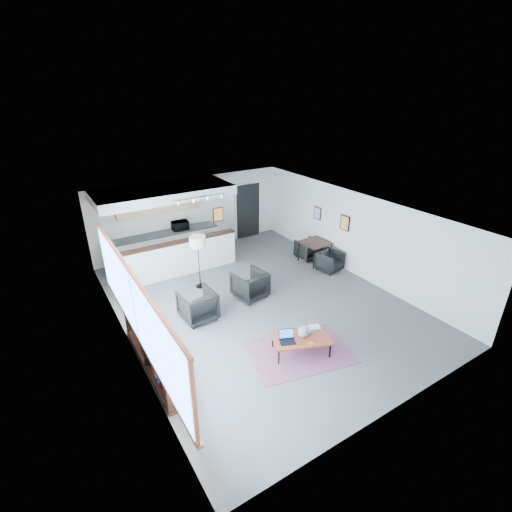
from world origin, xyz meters
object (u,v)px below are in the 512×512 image
ceramic_pot (304,332)px  floor_lamp (198,243)px  laptop (287,337)px  dining_chair_far (308,250)px  armchair_right (250,283)px  armchair_left (198,304)px  book_stack (314,328)px  coffee_table (301,339)px  dining_table (315,244)px  dining_chair_near (330,262)px  microwave (180,225)px

ceramic_pot → floor_lamp: bearing=100.3°
laptop → ceramic_pot: (0.39, -0.09, 0.06)m
dining_chair_far → floor_lamp: bearing=-3.1°
laptop → armchair_right: size_ratio=0.49×
ceramic_pot → armchair_left: armchair_left is taller
book_stack → floor_lamp: size_ratio=0.23×
coffee_table → dining_table: (3.34, 3.49, 0.28)m
armchair_right → book_stack: bearing=83.2°
dining_table → dining_chair_near: 0.83m
dining_chair_far → microwave: bearing=-37.7°
laptop → dining_table: 5.00m
book_stack → armchair_left: (-1.83, 2.38, -0.02)m
book_stack → dining_chair_near: bearing=42.5°
book_stack → dining_chair_far: bearing=52.4°
floor_lamp → armchair_left: bearing=-116.0°
armchair_left → dining_table: (4.73, 1.03, 0.23)m
armchair_left → dining_table: bearing=-170.9°
coffee_table → microwave: bearing=113.1°
armchair_right → ceramic_pot: bearing=75.2°
coffee_table → armchair_right: bearing=104.7°
coffee_table → armchair_left: (-1.39, 2.46, 0.05)m
ceramic_pot → book_stack: bearing=11.0°
dining_table → dining_chair_far: 0.50m
dining_chair_far → ceramic_pot: bearing=48.0°
book_stack → dining_chair_far: (2.91, 3.78, -0.14)m
ceramic_pot → dining_chair_far: (3.28, 3.85, -0.23)m
laptop → armchair_left: armchair_left is taller
dining_chair_near → dining_chair_far: 1.11m
laptop → ceramic_pot: bearing=9.3°
coffee_table → microwave: (-0.23, 6.46, 0.74)m
ceramic_pot → dining_table: size_ratio=0.30×
floor_lamp → dining_chair_near: 4.32m
microwave → ceramic_pot: bearing=-85.6°
dining_table → ceramic_pot: bearing=-133.2°
dining_chair_far → microwave: size_ratio=1.15×
armchair_left → dining_chair_far: bearing=-166.8°
floor_lamp → microwave: bearing=80.2°
laptop → coffee_table: bearing=6.1°
floor_lamp → microwave: floor_lamp is taller
floor_lamp → ceramic_pot: bearing=-79.7°
dining_table → dining_chair_far: (0.00, 0.36, -0.35)m
book_stack → microwave: (-0.66, 6.39, 0.66)m
microwave → coffee_table: bearing=-86.1°
dining_table → dining_chair_far: bearing=90.0°
ceramic_pot → microwave: bearing=92.6°
dining_table → microwave: size_ratio=1.65×
coffee_table → armchair_right: armchair_right is taller
armchair_left → armchair_right: armchair_left is taller
book_stack → microwave: size_ratio=0.68×
coffee_table → laptop: 0.35m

